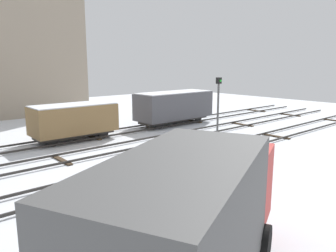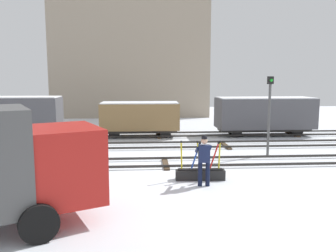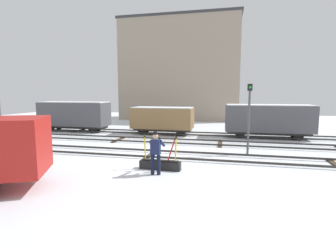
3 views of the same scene
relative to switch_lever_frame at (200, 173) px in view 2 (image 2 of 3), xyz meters
The scene contains 11 objects.
ground_plane 2.57m from the switch_lever_frame, 116.24° to the left, with size 60.00×60.00×0.00m, color silver.
track_main_line 2.56m from the switch_lever_frame, 116.24° to the left, with size 44.00×1.94×0.18m.
track_siding_near 6.26m from the switch_lever_frame, 100.42° to the left, with size 44.00×1.94×0.18m.
track_siding_far 9.74m from the switch_lever_frame, 96.67° to the left, with size 44.00×1.94×0.18m.
switch_lever_frame is the anchor object (origin of this frame).
rail_worker 1.04m from the switch_lever_frame, 89.83° to the right, with size 0.55×0.67×1.78m.
signal_post 5.87m from the switch_lever_frame, 44.73° to the left, with size 0.24×0.32×3.77m.
apartment_building 23.89m from the switch_lever_frame, 98.15° to the left, with size 15.04×5.73×12.69m.
freight_car_mid_siding 11.30m from the switch_lever_frame, 59.39° to the left, with size 6.19×2.37×2.47m.
freight_car_far_end 10.00m from the switch_lever_frame, 103.40° to the left, with size 4.88×2.20×2.19m.
freight_car_back_track 14.18m from the switch_lever_frame, 136.76° to the left, with size 6.07×2.01×2.57m.
Camera 2 is at (-0.89, -14.58, 3.69)m, focal length 37.35 mm.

